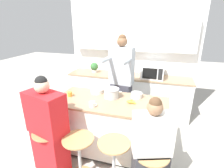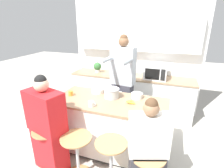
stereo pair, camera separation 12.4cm
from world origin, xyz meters
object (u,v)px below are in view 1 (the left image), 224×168
kitchen_island (111,126)px  coffee_cup_far (70,94)px  person_cooking (121,86)px  juice_carton (157,110)px  bar_stool_leftmost (50,148)px  banana_bunch (131,102)px  person_wrapped_blanket (48,130)px  fruit_bowl (97,91)px  person_seated_near (150,155)px  bar_stool_center_left (79,155)px  potted_plant (94,67)px  microwave (152,71)px  bar_stool_center_right (114,160)px  cooking_pot (111,93)px  coffee_cup_near (92,104)px

kitchen_island → coffee_cup_far: (-0.69, -0.02, 0.49)m
person_cooking → juice_carton: size_ratio=10.82×
kitchen_island → bar_stool_leftmost: (-0.70, -0.66, -0.08)m
kitchen_island → juice_carton: (0.71, -0.27, 0.53)m
banana_bunch → kitchen_island: bearing=-177.6°
person_wrapped_blanket → fruit_bowl: bearing=82.5°
person_cooking → person_seated_near: bearing=-55.1°
juice_carton → fruit_bowl: bearing=153.7°
kitchen_island → bar_stool_leftmost: bearing=-136.8°
bar_stool_center_left → potted_plant: bearing=106.0°
fruit_bowl → juice_carton: (1.03, -0.51, 0.05)m
fruit_bowl → microwave: 1.42m
bar_stool_center_right → person_seated_near: bearing=-3.8°
bar_stool_leftmost → coffee_cup_far: bearing=89.0°
bar_stool_center_right → fruit_bowl: 1.17m
person_cooking → juice_carton: bearing=-45.1°
cooking_pot → microwave: microwave is taller
coffee_cup_far → banana_bunch: bearing=2.1°
cooking_pot → coffee_cup_far: cooking_pot is taller
person_wrapped_blanket → person_seated_near: (1.38, 0.00, -0.08)m
coffee_cup_far → potted_plant: bearing=95.6°
person_wrapped_blanket → coffee_cup_far: person_wrapped_blanket is taller
microwave → fruit_bowl: bearing=-126.9°
person_seated_near → cooking_pot: bearing=113.4°
bar_stool_center_right → person_seated_near: (0.45, -0.03, 0.22)m
kitchen_island → coffee_cup_near: 0.60m
person_seated_near → potted_plant: bearing=107.5°
person_wrapped_blanket → fruit_bowl: person_wrapped_blanket is taller
kitchen_island → bar_stool_center_left: (-0.23, -0.68, -0.08)m
banana_bunch → microwave: bearing=81.4°
person_cooking → coffee_cup_far: 0.96m
bar_stool_center_left → bar_stool_center_right: (0.47, 0.05, 0.00)m
cooking_pot → coffee_cup_far: (-0.67, -0.15, -0.04)m
juice_carton → person_wrapped_blanket: bearing=-164.5°
person_seated_near → person_wrapped_blanket: bearing=161.0°
fruit_bowl → microwave: microwave is taller
fruit_bowl → coffee_cup_near: size_ratio=1.81×
juice_carton → person_cooking: bearing=127.7°
kitchen_island → cooking_pot: bearing=101.2°
coffee_cup_near → banana_bunch: coffee_cup_near is taller
coffee_cup_near → person_cooking: bearing=76.8°
kitchen_island → coffee_cup_near: (-0.19, -0.27, 0.49)m
person_wrapped_blanket → banana_bunch: bearing=48.5°
kitchen_island → coffee_cup_near: coffee_cup_near is taller
coffee_cup_far → bar_stool_center_left: bearing=-55.0°
banana_bunch → coffee_cup_far: bearing=-177.9°
person_wrapped_blanket → microwave: 2.40m
cooking_pot → coffee_cup_far: size_ratio=3.16×
microwave → coffee_cup_near: bearing=-113.7°
person_seated_near → potted_plant: person_seated_near is taller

